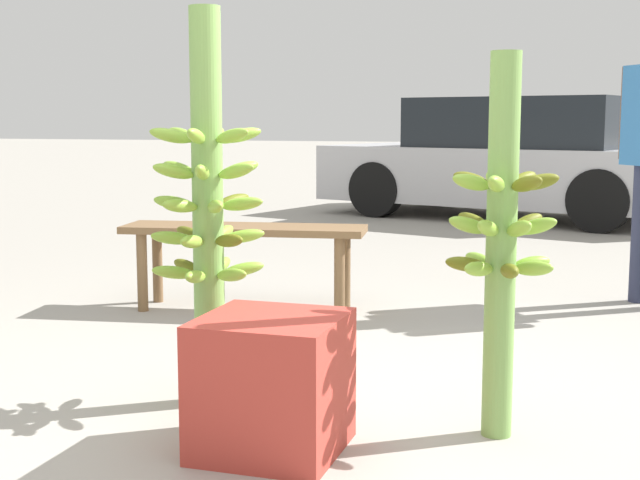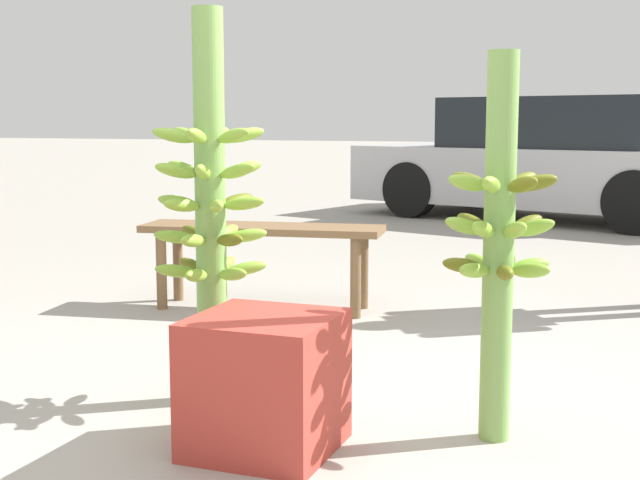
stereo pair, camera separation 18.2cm
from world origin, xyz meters
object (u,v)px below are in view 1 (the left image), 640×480
(banana_stalk_left, at_px, (208,207))
(market_bench, at_px, (244,239))
(parked_car, at_px, (515,160))
(banana_stalk_center, at_px, (501,240))
(produce_crate, at_px, (272,384))

(banana_stalk_left, relative_size, market_bench, 1.06)
(market_bench, relative_size, parked_car, 0.32)
(banana_stalk_center, bearing_deg, banana_stalk_left, 177.95)
(banana_stalk_center, distance_m, market_bench, 2.34)
(banana_stalk_center, bearing_deg, parked_car, 94.89)
(banana_stalk_left, bearing_deg, market_bench, 107.86)
(market_bench, xyz_separation_m, produce_crate, (0.93, -2.03, -0.18))
(market_bench, relative_size, produce_crate, 3.15)
(banana_stalk_left, xyz_separation_m, banana_stalk_center, (1.11, -0.04, -0.08))
(parked_car, bearing_deg, market_bench, -173.84)
(parked_car, bearing_deg, produce_crate, -163.96)
(banana_stalk_center, height_order, parked_car, parked_car)
(market_bench, height_order, parked_car, parked_car)
(market_bench, height_order, produce_crate, market_bench)
(parked_car, bearing_deg, banana_stalk_left, -167.31)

